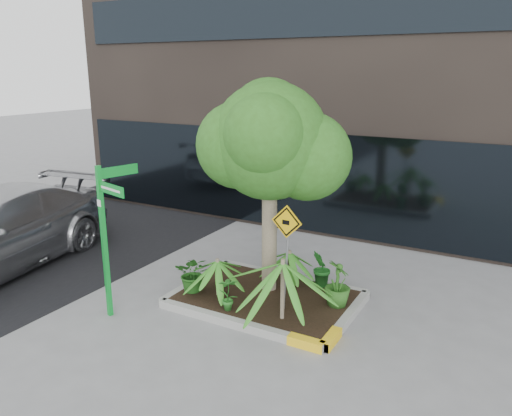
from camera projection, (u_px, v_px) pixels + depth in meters
The scene contains 13 objects.
ground at pixel (249, 306), 9.26m from camera, with size 80.00×80.00×0.00m, color gray.
asphalt_road at pixel (21, 247), 12.30m from camera, with size 7.00×80.00×0.01m, color black.
planter at pixel (267, 298), 9.35m from camera, with size 3.35×2.36×0.15m.
tree at pixel (270, 141), 8.92m from camera, with size 2.74×2.43×4.11m.
palm_front at pixel (283, 263), 8.24m from camera, with size 1.21×1.21×1.34m.
palm_left at pixel (217, 261), 9.22m from camera, with size 0.81×0.81×0.90m.
palm_back at pixel (290, 253), 9.68m from camera, with size 0.80×0.80×0.88m.
shrub_a at pixel (194, 273), 9.46m from camera, with size 0.65×0.65×0.73m, color #1D5016.
shrub_b at pixel (338, 284), 8.86m from camera, with size 0.47×0.47×0.83m, color #2B621D.
shrub_c at pixel (228, 293), 8.72m from camera, with size 0.34×0.34×0.64m, color #266D22.
shrub_d at pixel (322, 269), 9.63m from camera, with size 0.42×0.42×0.76m, color #1B5D1D.
street_sign_post at pixel (107, 226), 8.48m from camera, with size 0.78×0.93×2.71m.
cattle_sign at pixel (287, 240), 8.54m from camera, with size 0.58×0.21×1.89m.
Camera 1 is at (4.21, -7.31, 4.24)m, focal length 35.00 mm.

